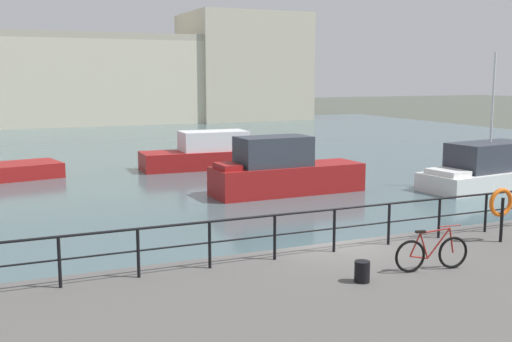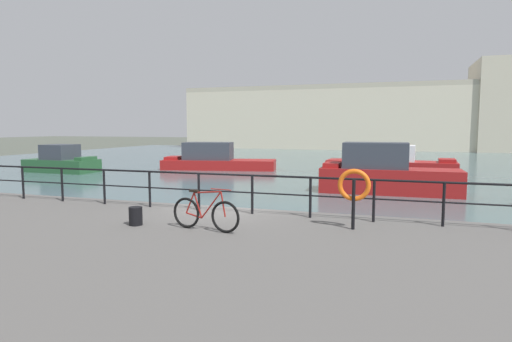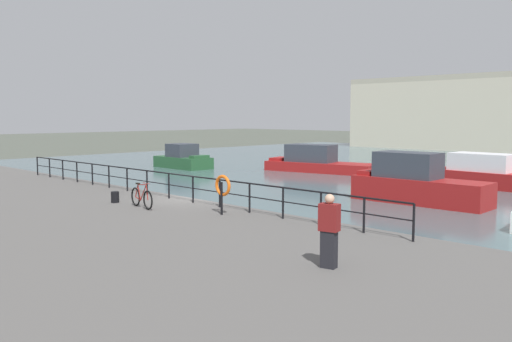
{
  "view_description": "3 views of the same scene",
  "coord_description": "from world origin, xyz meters",
  "px_view_note": "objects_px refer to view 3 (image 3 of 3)",
  "views": [
    {
      "loc": [
        -8.18,
        -13.29,
        5.28
      ],
      "look_at": [
        -0.69,
        3.57,
        2.45
      ],
      "focal_mm": 43.59,
      "sensor_mm": 36.0,
      "label": 1
    },
    {
      "loc": [
        4.75,
        -11.65,
        3.41
      ],
      "look_at": [
        -0.31,
        3.67,
        1.77
      ],
      "focal_mm": 30.21,
      "sensor_mm": 36.0,
      "label": 2
    },
    {
      "loc": [
        17.73,
        -14.14,
        4.5
      ],
      "look_at": [
        -0.53,
        4.41,
        1.84
      ],
      "focal_mm": 38.03,
      "sensor_mm": 36.0,
      "label": 3
    }
  ],
  "objects_px": {
    "moored_harbor_tender": "(316,162)",
    "life_ring_stand": "(223,187)",
    "parked_bicycle": "(142,198)",
    "standing_person": "(329,230)",
    "moored_small_launch": "(183,159)",
    "moored_blue_motorboat": "(485,174)",
    "moored_white_yacht": "(416,183)",
    "mooring_bollard": "(115,197)"
  },
  "relations": [
    {
      "from": "life_ring_stand",
      "to": "moored_small_launch",
      "type": "bearing_deg",
      "value": 145.0
    },
    {
      "from": "life_ring_stand",
      "to": "mooring_bollard",
      "type": "bearing_deg",
      "value": -165.96
    },
    {
      "from": "moored_small_launch",
      "to": "moored_blue_motorboat",
      "type": "distance_m",
      "value": 24.42
    },
    {
      "from": "moored_small_launch",
      "to": "life_ring_stand",
      "type": "xyz_separation_m",
      "value": [
        23.38,
        -16.37,
        1.25
      ]
    },
    {
      "from": "moored_blue_motorboat",
      "to": "parked_bicycle",
      "type": "distance_m",
      "value": 23.36
    },
    {
      "from": "moored_small_launch",
      "to": "moored_white_yacht",
      "type": "xyz_separation_m",
      "value": [
        23.69,
        -3.25,
        0.24
      ]
    },
    {
      "from": "moored_white_yacht",
      "to": "standing_person",
      "type": "xyz_separation_m",
      "value": [
        6.35,
        -15.88,
        0.9
      ]
    },
    {
      "from": "moored_white_yacht",
      "to": "moored_blue_motorboat",
      "type": "relative_size",
      "value": 0.79
    },
    {
      "from": "parked_bicycle",
      "to": "moored_white_yacht",
      "type": "bearing_deg",
      "value": 84.61
    },
    {
      "from": "moored_small_launch",
      "to": "standing_person",
      "type": "relative_size",
      "value": 3.28
    },
    {
      "from": "moored_blue_motorboat",
      "to": "standing_person",
      "type": "distance_m",
      "value": 25.44
    },
    {
      "from": "moored_white_yacht",
      "to": "mooring_bollard",
      "type": "height_order",
      "value": "moored_white_yacht"
    },
    {
      "from": "moored_small_launch",
      "to": "life_ring_stand",
      "type": "relative_size",
      "value": 3.97
    },
    {
      "from": "moored_small_launch",
      "to": "mooring_bollard",
      "type": "relative_size",
      "value": 12.61
    },
    {
      "from": "moored_blue_motorboat",
      "to": "moored_harbor_tender",
      "type": "height_order",
      "value": "moored_harbor_tender"
    },
    {
      "from": "mooring_bollard",
      "to": "life_ring_stand",
      "type": "distance_m",
      "value": 5.21
    },
    {
      "from": "moored_harbor_tender",
      "to": "life_ring_stand",
      "type": "distance_m",
      "value": 25.71
    },
    {
      "from": "mooring_bollard",
      "to": "life_ring_stand",
      "type": "bearing_deg",
      "value": 14.04
    },
    {
      "from": "moored_white_yacht",
      "to": "life_ring_stand",
      "type": "xyz_separation_m",
      "value": [
        -0.32,
        -13.11,
        1.01
      ]
    },
    {
      "from": "moored_harbor_tender",
      "to": "mooring_bollard",
      "type": "bearing_deg",
      "value": 97.92
    },
    {
      "from": "moored_blue_motorboat",
      "to": "life_ring_stand",
      "type": "xyz_separation_m",
      "value": [
        -0.42,
        -21.86,
        1.21
      ]
    },
    {
      "from": "moored_small_launch",
      "to": "moored_harbor_tender",
      "type": "height_order",
      "value": "moored_harbor_tender"
    },
    {
      "from": "moored_white_yacht",
      "to": "mooring_bollard",
      "type": "relative_size",
      "value": 15.96
    },
    {
      "from": "moored_harbor_tender",
      "to": "parked_bicycle",
      "type": "distance_m",
      "value": 25.31
    },
    {
      "from": "moored_blue_motorboat",
      "to": "moored_harbor_tender",
      "type": "relative_size",
      "value": 0.94
    },
    {
      "from": "parked_bicycle",
      "to": "mooring_bollard",
      "type": "distance_m",
      "value": 1.82
    },
    {
      "from": "moored_white_yacht",
      "to": "life_ring_stand",
      "type": "height_order",
      "value": "moored_white_yacht"
    },
    {
      "from": "moored_white_yacht",
      "to": "moored_harbor_tender",
      "type": "height_order",
      "value": "moored_white_yacht"
    },
    {
      "from": "life_ring_stand",
      "to": "standing_person",
      "type": "height_order",
      "value": "standing_person"
    },
    {
      "from": "moored_blue_motorboat",
      "to": "parked_bicycle",
      "type": "bearing_deg",
      "value": -96.23
    },
    {
      "from": "moored_white_yacht",
      "to": "moored_harbor_tender",
      "type": "distance_m",
      "value": 16.19
    },
    {
      "from": "moored_small_launch",
      "to": "life_ring_stand",
      "type": "distance_m",
      "value": 28.56
    },
    {
      "from": "moored_small_launch",
      "to": "parked_bicycle",
      "type": "distance_m",
      "value": 26.78
    },
    {
      "from": "moored_white_yacht",
      "to": "parked_bicycle",
      "type": "height_order",
      "value": "moored_white_yacht"
    },
    {
      "from": "moored_small_launch",
      "to": "moored_blue_motorboat",
      "type": "relative_size",
      "value": 0.62
    },
    {
      "from": "mooring_bollard",
      "to": "moored_small_launch",
      "type": "bearing_deg",
      "value": 136.2
    },
    {
      "from": "moored_small_launch",
      "to": "mooring_bollard",
      "type": "xyz_separation_m",
      "value": [
        18.38,
        -17.62,
        0.5
      ]
    },
    {
      "from": "moored_harbor_tender",
      "to": "standing_person",
      "type": "height_order",
      "value": "standing_person"
    },
    {
      "from": "moored_harbor_tender",
      "to": "life_ring_stand",
      "type": "relative_size",
      "value": 6.74
    },
    {
      "from": "moored_white_yacht",
      "to": "standing_person",
      "type": "bearing_deg",
      "value": 110.77
    },
    {
      "from": "moored_white_yacht",
      "to": "standing_person",
      "type": "relative_size",
      "value": 4.16
    },
    {
      "from": "parked_bicycle",
      "to": "life_ring_stand",
      "type": "relative_size",
      "value": 1.26
    }
  ]
}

